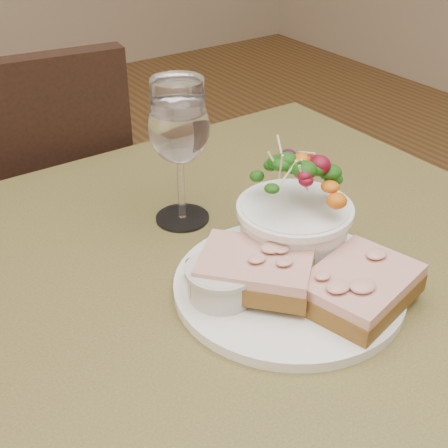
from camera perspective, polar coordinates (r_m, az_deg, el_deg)
cafe_table at (r=0.77m, az=2.51°, el=-11.04°), size 0.80×0.80×0.75m
chair_far at (r=1.42m, az=-17.58°, el=-8.22°), size 0.47×0.47×0.90m
dinner_plate at (r=0.69m, az=5.94°, el=-5.64°), size 0.25×0.25×0.01m
sandwich_front at (r=0.66m, az=12.32°, el=-5.64°), size 0.14×0.12×0.03m
sandwich_back at (r=0.66m, az=2.91°, el=-4.19°), size 0.14×0.15×0.03m
ramekin at (r=0.65m, az=-0.24°, el=-5.17°), size 0.07×0.07×0.04m
salad_bowl at (r=0.71m, az=6.51°, el=1.58°), size 0.12×0.12×0.13m
garnish at (r=0.69m, az=-2.15°, el=-4.10°), size 0.05×0.04×0.02m
wine_glass at (r=0.76m, az=-4.14°, el=8.40°), size 0.08×0.08×0.18m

